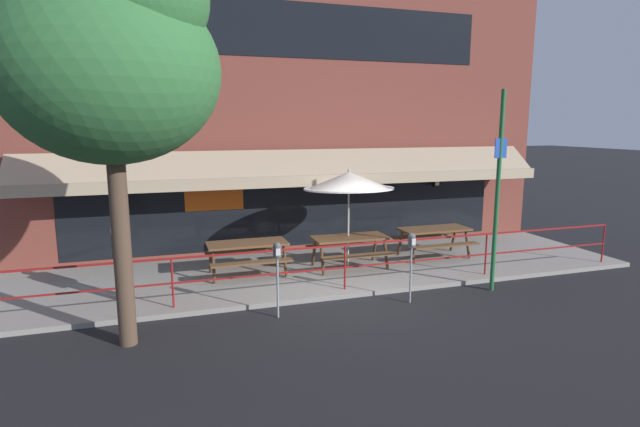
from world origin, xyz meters
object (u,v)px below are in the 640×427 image
(picnic_table_right, at_px, (434,234))
(parking_meter_far, at_px, (412,247))
(pedestrian_walking, at_px, (122,252))
(street_sign_pole, at_px, (498,190))
(street_tree_curbside, at_px, (115,59))
(picnic_table_left, at_px, (247,249))
(parking_meter_near, at_px, (277,257))
(patio_umbrella_centre, at_px, (349,181))
(picnic_table_centre, at_px, (350,243))

(picnic_table_right, xyz_separation_m, parking_meter_far, (-2.07, -2.62, 0.44))
(pedestrian_walking, relative_size, street_sign_pole, 0.41)
(picnic_table_right, relative_size, street_tree_curbside, 0.29)
(street_sign_pole, xyz_separation_m, street_tree_curbside, (-7.18, -0.51, 2.29))
(pedestrian_walking, xyz_separation_m, street_sign_pole, (7.44, -1.56, 1.10))
(picnic_table_left, relative_size, street_sign_pole, 0.43)
(picnic_table_right, height_order, street_sign_pole, street_sign_pole)
(parking_meter_near, relative_size, street_sign_pole, 0.34)
(patio_umbrella_centre, bearing_deg, parking_meter_far, -81.49)
(pedestrian_walking, xyz_separation_m, street_tree_curbside, (0.26, -2.07, 3.39))
(pedestrian_walking, relative_size, parking_meter_far, 1.20)
(street_sign_pole, bearing_deg, picnic_table_left, 153.70)
(parking_meter_far, bearing_deg, street_tree_curbside, -175.93)
(picnic_table_right, bearing_deg, pedestrian_walking, -173.01)
(picnic_table_left, xyz_separation_m, parking_meter_far, (2.81, -2.54, 0.44))
(parking_meter_far, bearing_deg, street_sign_pole, 4.05)
(picnic_table_centre, height_order, street_sign_pole, street_sign_pole)
(pedestrian_walking, distance_m, street_sign_pole, 7.68)
(picnic_table_centre, bearing_deg, pedestrian_walking, -172.49)
(street_tree_curbside, bearing_deg, picnic_table_right, 22.47)
(parking_meter_near, bearing_deg, picnic_table_right, 28.40)
(street_tree_curbside, bearing_deg, picnic_table_left, 51.09)
(pedestrian_walking, bearing_deg, street_tree_curbside, -82.86)
(parking_meter_near, height_order, parking_meter_far, same)
(picnic_table_centre, xyz_separation_m, patio_umbrella_centre, (0.00, 0.11, 1.47))
(picnic_table_left, distance_m, parking_meter_far, 3.81)
(picnic_table_centre, distance_m, picnic_table_right, 2.45)
(picnic_table_left, xyz_separation_m, patio_umbrella_centre, (2.44, -0.06, 1.47))
(street_sign_pole, bearing_deg, parking_meter_far, -175.95)
(picnic_table_centre, xyz_separation_m, parking_meter_far, (0.37, -2.37, 0.44))
(picnic_table_centre, bearing_deg, street_sign_pole, -42.79)
(picnic_table_centre, height_order, street_tree_curbside, street_tree_curbside)
(street_sign_pole, bearing_deg, picnic_table_centre, 137.21)
(pedestrian_walking, relative_size, street_tree_curbside, 0.28)
(picnic_table_left, relative_size, picnic_table_centre, 1.00)
(picnic_table_centre, distance_m, parking_meter_far, 2.44)
(picnic_table_left, distance_m, picnic_table_right, 4.88)
(picnic_table_right, relative_size, street_sign_pole, 0.43)
(street_tree_curbside, bearing_deg, parking_meter_far, 4.07)
(parking_meter_far, bearing_deg, picnic_table_centre, 98.90)
(picnic_table_centre, height_order, patio_umbrella_centre, patio_umbrella_centre)
(picnic_table_left, bearing_deg, pedestrian_walking, -162.23)
(picnic_table_left, bearing_deg, parking_meter_near, -87.05)
(picnic_table_left, distance_m, pedestrian_walking, 2.75)
(picnic_table_right, bearing_deg, parking_meter_far, -128.29)
(picnic_table_right, height_order, pedestrian_walking, pedestrian_walking)
(picnic_table_centre, relative_size, pedestrian_walking, 1.05)
(picnic_table_centre, xyz_separation_m, street_tree_curbside, (-4.78, -2.73, 3.74))
(picnic_table_left, bearing_deg, picnic_table_centre, -3.97)
(parking_meter_far, bearing_deg, picnic_table_left, 137.93)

